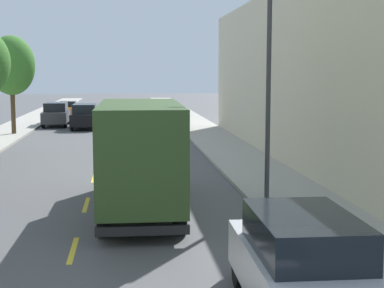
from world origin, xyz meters
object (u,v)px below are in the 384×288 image
object	(u,v)px
parked_hatchback_teal	(157,110)
moving_black_sedan	(85,116)
street_lamp	(264,73)
delivery_box_truck	(140,151)
parked_suv_charcoal	(56,114)
parked_hatchback_orange	(68,109)
street_tree_farthest	(11,66)
parked_suv_silver	(303,266)
parked_hatchback_burgundy	(166,122)
parked_pickup_forest	(161,113)

from	to	relation	value
parked_hatchback_teal	moving_black_sedan	distance (m)	12.21
street_lamp	delivery_box_truck	bearing A→B (deg)	-168.98
parked_suv_charcoal	parked_hatchback_orange	bearing A→B (deg)	90.27
street_tree_farthest	parked_suv_silver	world-z (taller)	street_tree_farthest
parked_suv_charcoal	parked_hatchback_burgundy	xyz separation A→B (m)	(8.59, -5.91, -0.23)
parked_suv_charcoal	parked_suv_silver	xyz separation A→B (m)	(8.75, -38.40, 0.00)
parked_hatchback_orange	parked_suv_silver	world-z (taller)	parked_suv_silver
parked_hatchback_orange	parked_hatchback_burgundy	size ratio (longest dim) A/B	1.00
street_tree_farthest	moving_black_sedan	world-z (taller)	street_tree_farthest
parked_pickup_forest	moving_black_sedan	xyz separation A→B (m)	(-6.30, -4.88, 0.16)
street_tree_farthest	parked_pickup_forest	xyz separation A→B (m)	(10.90, 9.25, -4.02)
parked_suv_charcoal	parked_suv_silver	bearing A→B (deg)	-77.16
parked_hatchback_orange	parked_suv_charcoal	bearing A→B (deg)	-89.73
delivery_box_truck	parked_hatchback_orange	distance (m)	40.55
parked_hatchback_orange	moving_black_sedan	bearing A→B (deg)	-78.59
delivery_box_truck	parked_hatchback_teal	bearing A→B (deg)	86.02
street_tree_farthest	street_lamp	xyz separation A→B (m)	(12.36, -22.39, -0.44)
street_tree_farthest	parked_hatchback_teal	world-z (taller)	street_tree_farthest
delivery_box_truck	parked_suv_silver	bearing A→B (deg)	-72.26
street_lamp	parked_hatchback_orange	bearing A→B (deg)	104.68
parked_suv_silver	parked_hatchback_teal	size ratio (longest dim) A/B	1.20
parked_suv_charcoal	parked_pickup_forest	world-z (taller)	parked_suv_charcoal
street_tree_farthest	parked_suv_charcoal	world-z (taller)	street_tree_farthest
street_lamp	parked_suv_charcoal	xyz separation A→B (m)	(-10.23, 29.21, -3.41)
street_lamp	parked_hatchback_orange	distance (m)	40.74
street_tree_farthest	parked_pickup_forest	distance (m)	14.84
parked_suv_charcoal	moving_black_sedan	distance (m)	3.49
street_tree_farthest	delivery_box_truck	distance (m)	24.77
parked_suv_charcoal	parked_hatchback_teal	world-z (taller)	parked_suv_charcoal
parked_hatchback_teal	street_tree_farthest	bearing A→B (deg)	-126.13
parked_hatchback_burgundy	parked_suv_silver	xyz separation A→B (m)	(0.16, -32.49, 0.23)
delivery_box_truck	parked_pickup_forest	world-z (taller)	delivery_box_truck
delivery_box_truck	parked_pickup_forest	distance (m)	32.58
delivery_box_truck	moving_black_sedan	size ratio (longest dim) A/B	1.71
parked_suv_silver	parked_suv_charcoal	bearing A→B (deg)	102.84
street_lamp	parked_pickup_forest	bearing A→B (deg)	92.64
parked_hatchback_teal	moving_black_sedan	size ratio (longest dim) A/B	0.84
street_tree_farthest	parked_hatchback_orange	size ratio (longest dim) A/B	1.69
parked_suv_silver	delivery_box_truck	bearing A→B (deg)	107.74
street_tree_farthest	moving_black_sedan	xyz separation A→B (m)	(4.60, 4.36, -3.86)
parked_suv_silver	street_tree_farthest	bearing A→B (deg)	109.00
parked_pickup_forest	parked_hatchback_teal	xyz separation A→B (m)	(-0.05, 5.61, -0.07)
street_lamp	parked_hatchback_burgundy	world-z (taller)	street_lamp
street_lamp	moving_black_sedan	world-z (taller)	street_lamp
street_lamp	parked_hatchback_burgundy	distance (m)	23.64
delivery_box_truck	moving_black_sedan	distance (m)	27.81
parked_hatchback_teal	moving_black_sedan	bearing A→B (deg)	-120.76
street_lamp	moving_black_sedan	distance (m)	28.06
parked_suv_charcoal	parked_suv_silver	size ratio (longest dim) A/B	1.00
parked_pickup_forest	parked_hatchback_burgundy	size ratio (longest dim) A/B	1.33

